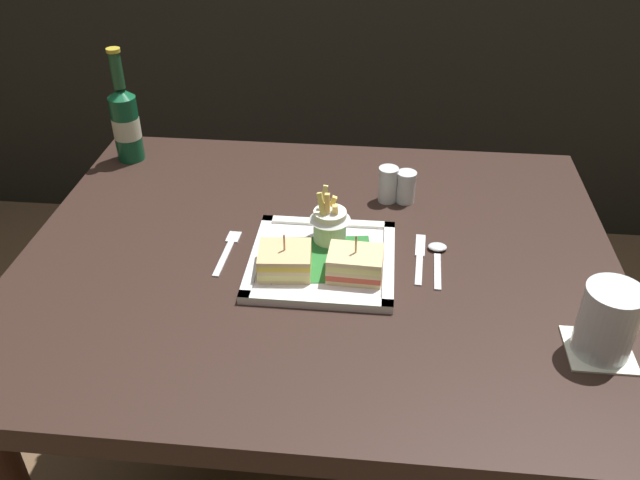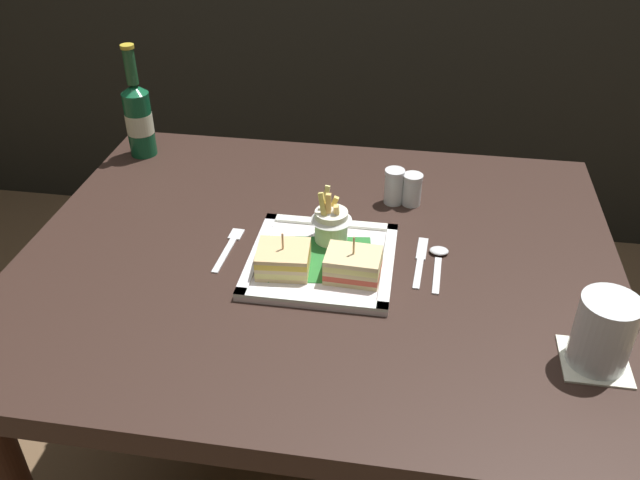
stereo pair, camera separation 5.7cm
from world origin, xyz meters
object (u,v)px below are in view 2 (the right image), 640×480
object	(u,v)px
knife	(420,260)
salt_shaker	(394,188)
fries_cup	(331,220)
dining_table	(319,299)
sandwich_half_right	(353,265)
water_glass	(602,336)
pepper_shaker	(412,191)
fork	(229,247)
spoon	(438,258)
beer_bottle	(139,117)
square_plate	(322,261)
sandwich_half_left	(283,259)

from	to	relation	value
knife	salt_shaker	distance (m)	0.21
fries_cup	dining_table	bearing A→B (deg)	-122.53
sandwich_half_right	fries_cup	distance (m)	0.12
sandwich_half_right	water_glass	size ratio (longest dim) A/B	0.85
salt_shaker	pepper_shaker	xyz separation A→B (m)	(0.04, 0.00, -0.00)
fork	spoon	bearing A→B (deg)	3.36
fries_cup	pepper_shaker	bearing A→B (deg)	50.78
sandwich_half_right	fries_cup	xyz separation A→B (m)	(-0.05, 0.10, 0.02)
salt_shaker	fork	bearing A→B (deg)	-143.71
spoon	pepper_shaker	size ratio (longest dim) A/B	2.05
fries_cup	beer_bottle	world-z (taller)	beer_bottle
square_plate	sandwich_half_right	world-z (taller)	sandwich_half_right
dining_table	fork	world-z (taller)	fork
beer_bottle	fork	distance (m)	0.47
water_glass	pepper_shaker	world-z (taller)	water_glass
dining_table	square_plate	xyz separation A→B (m)	(0.01, -0.03, 0.12)
water_glass	salt_shaker	world-z (taller)	water_glass
square_plate	salt_shaker	world-z (taller)	salt_shaker
knife	spoon	bearing A→B (deg)	13.87
sandwich_half_left	spoon	world-z (taller)	sandwich_half_left
square_plate	fries_cup	world-z (taller)	fries_cup
beer_bottle	water_glass	bearing A→B (deg)	-30.88
square_plate	spoon	world-z (taller)	square_plate
sandwich_half_right	water_glass	bearing A→B (deg)	-20.44
water_glass	pepper_shaker	size ratio (longest dim) A/B	1.69
dining_table	knife	xyz separation A→B (m)	(0.19, 0.00, 0.11)
fork	salt_shaker	size ratio (longest dim) A/B	1.92
dining_table	sandwich_half_right	distance (m)	0.18
sandwich_half_right	pepper_shaker	distance (m)	0.29
spoon	pepper_shaker	world-z (taller)	pepper_shaker
water_glass	pepper_shaker	bearing A→B (deg)	124.82
spoon	pepper_shaker	xyz separation A→B (m)	(-0.06, 0.19, 0.03)
square_plate	salt_shaker	bearing A→B (deg)	64.64
dining_table	knife	size ratio (longest dim) A/B	6.90
fork	knife	distance (m)	0.36
sandwich_half_left	spoon	distance (m)	0.29
fork	spoon	size ratio (longest dim) A/B	1.04
fries_cup	beer_bottle	distance (m)	0.58
sandwich_half_left	pepper_shaker	bearing A→B (deg)	52.81
water_glass	fork	world-z (taller)	water_glass
sandwich_half_right	beer_bottle	size ratio (longest dim) A/B	0.37
fries_cup	spoon	world-z (taller)	fries_cup
water_glass	dining_table	bearing A→B (deg)	154.48
pepper_shaker	knife	bearing A→B (deg)	-82.50
square_plate	fries_cup	bearing A→B (deg)	83.12
fries_cup	fork	distance (m)	0.20
sandwich_half_right	water_glass	world-z (taller)	water_glass
fries_cup	pepper_shaker	xyz separation A→B (m)	(0.14, 0.17, -0.02)
dining_table	sandwich_half_left	world-z (taller)	sandwich_half_left
beer_bottle	salt_shaker	size ratio (longest dim) A/B	3.44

